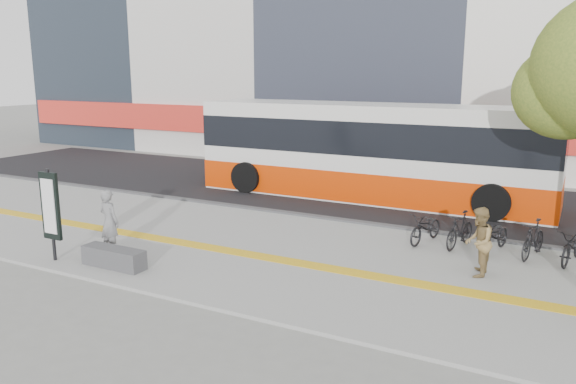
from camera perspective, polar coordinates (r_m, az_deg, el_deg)
The scene contains 11 objects.
ground at distance 12.98m, azimuth -5.05°, elevation -8.10°, with size 120.00×120.00×0.00m, color gray.
sidewalk at distance 14.18m, azimuth -1.75°, elevation -6.11°, with size 40.00×7.00×0.08m, color gray.
tactile_strip at distance 13.75m, azimuth -2.79°, elevation -6.51°, with size 40.00×0.45×0.01m, color yellow.
street at distance 20.81m, azimuth 8.48°, elevation -0.33°, with size 40.00×8.00×0.06m, color black.
curb at distance 17.17m, azimuth 4.02°, elevation -2.76°, with size 40.00×0.25×0.14m, color #37383A.
bench at distance 13.57m, azimuth -17.21°, elevation -6.34°, with size 1.60×0.45×0.45m, color #37383A.
signboard at distance 14.26m, azimuth -22.91°, elevation -1.45°, with size 0.55×0.10×2.20m.
bus at distance 20.04m, azimuth 8.30°, elevation 3.80°, with size 12.40×2.94×3.30m.
bicycle_row at distance 14.84m, azimuth 20.25°, elevation -4.15°, with size 4.32×1.65×0.91m.
seated_woman at distance 14.44m, azimuth -17.63°, elevation -2.89°, with size 0.58×0.38×1.60m, color black.
pedestrian_tan at distance 12.96m, azimuth 18.72°, elevation -4.81°, with size 0.75×0.58×1.53m, color olive.
Camera 1 is at (6.66, -10.20, 4.49)m, focal length 35.15 mm.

